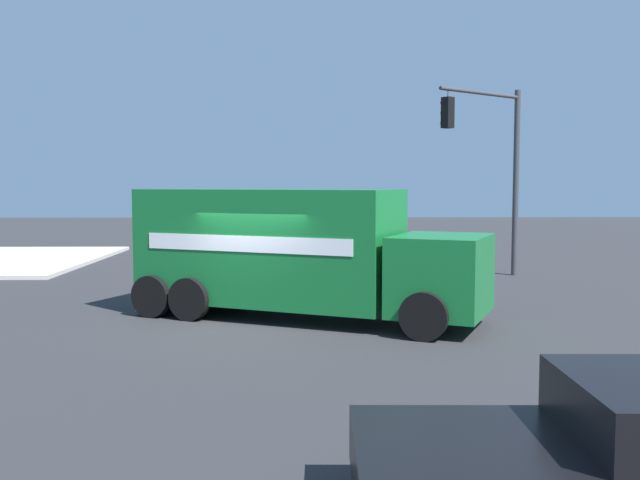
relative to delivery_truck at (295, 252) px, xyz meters
name	(u,v)px	position (x,y,z in m)	size (l,w,h in m)	color
ground_plane	(251,322)	(0.51, -1.00, -1.57)	(100.00, 100.00, 0.00)	#2B2B2D
delivery_truck	(295,252)	(0.00, 0.00, 0.00)	(5.61, 8.45, 3.03)	#146B2D
traffic_light_primary	(494,154)	(-7.00, 6.48, 2.55)	(2.54, 3.21, 6.32)	#38383D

